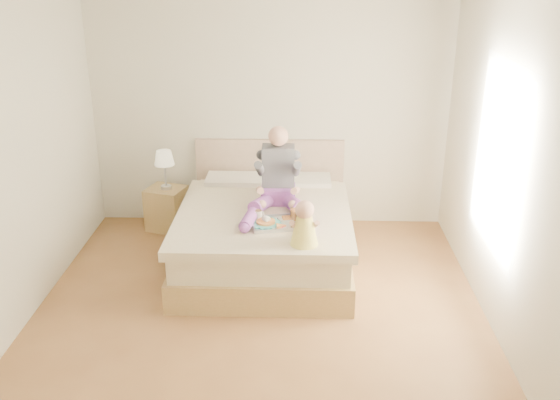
{
  "coord_description": "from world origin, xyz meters",
  "views": [
    {
      "loc": [
        0.34,
        -4.74,
        2.99
      ],
      "look_at": [
        0.16,
        0.79,
        0.78
      ],
      "focal_mm": 40.0,
      "sensor_mm": 36.0,
      "label": 1
    }
  ],
  "objects_px": {
    "nightstand": "(167,208)",
    "baby": "(304,226)",
    "adult": "(278,184)",
    "tray": "(276,222)",
    "bed": "(265,231)"
  },
  "relations": [
    {
      "from": "baby",
      "to": "tray",
      "type": "bearing_deg",
      "value": 122.11
    },
    {
      "from": "bed",
      "to": "baby",
      "type": "bearing_deg",
      "value": -66.4
    },
    {
      "from": "nightstand",
      "to": "tray",
      "type": "height_order",
      "value": "tray"
    },
    {
      "from": "bed",
      "to": "tray",
      "type": "bearing_deg",
      "value": -75.63
    },
    {
      "from": "nightstand",
      "to": "tray",
      "type": "distance_m",
      "value": 1.82
    },
    {
      "from": "adult",
      "to": "nightstand",
      "type": "bearing_deg",
      "value": 148.82
    },
    {
      "from": "adult",
      "to": "baby",
      "type": "xyz_separation_m",
      "value": [
        0.26,
        -0.85,
        -0.07
      ]
    },
    {
      "from": "bed",
      "to": "adult",
      "type": "relative_size",
      "value": 2.25
    },
    {
      "from": "tray",
      "to": "baby",
      "type": "distance_m",
      "value": 0.5
    },
    {
      "from": "nightstand",
      "to": "tray",
      "type": "xyz_separation_m",
      "value": [
        1.3,
        -1.22,
        0.39
      ]
    },
    {
      "from": "nightstand",
      "to": "baby",
      "type": "relative_size",
      "value": 1.21
    },
    {
      "from": "nightstand",
      "to": "baby",
      "type": "bearing_deg",
      "value": -29.13
    },
    {
      "from": "bed",
      "to": "tray",
      "type": "xyz_separation_m",
      "value": [
        0.13,
        -0.49,
        0.32
      ]
    },
    {
      "from": "adult",
      "to": "tray",
      "type": "xyz_separation_m",
      "value": [
        -0.01,
        -0.45,
        -0.21
      ]
    },
    {
      "from": "nightstand",
      "to": "baby",
      "type": "xyz_separation_m",
      "value": [
        1.56,
        -1.62,
        0.53
      ]
    }
  ]
}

